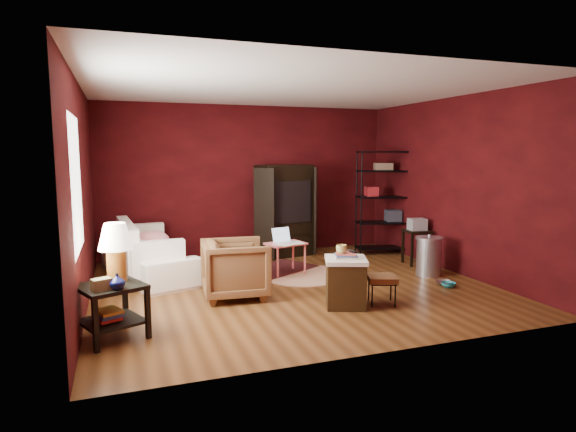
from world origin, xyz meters
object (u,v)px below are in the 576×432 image
at_px(sofa, 148,250).
at_px(hamper, 346,281).
at_px(laptop_desk, 285,246).
at_px(side_table, 113,269).
at_px(wire_shelving, 383,198).
at_px(armchair, 235,266).
at_px(tv_armoire, 285,209).

distance_m(sofa, hamper, 3.23).
bearing_deg(laptop_desk, side_table, -157.99).
bearing_deg(wire_shelving, hamper, -113.96).
xyz_separation_m(armchair, hamper, (1.21, -0.84, -0.10)).
bearing_deg(side_table, laptop_desk, 36.02).
distance_m(armchair, hamper, 1.48).
bearing_deg(laptop_desk, hamper, -98.27).
bearing_deg(sofa, tv_armoire, -89.36).
relative_size(laptop_desk, wire_shelving, 0.37).
bearing_deg(hamper, sofa, 134.06).
height_order(tv_armoire, wire_shelving, wire_shelving).
height_order(laptop_desk, tv_armoire, tv_armoire).
xyz_separation_m(sofa, hamper, (2.24, -2.32, -0.10)).
xyz_separation_m(hamper, laptop_desk, (-0.18, 1.79, 0.13)).
relative_size(hamper, laptop_desk, 0.97).
relative_size(sofa, hamper, 3.08).
height_order(sofa, laptop_desk, sofa).
bearing_deg(sofa, armchair, -161.74).
bearing_deg(sofa, wire_shelving, -101.79).
distance_m(armchair, side_table, 1.78).
relative_size(sofa, tv_armoire, 1.28).
bearing_deg(sofa, laptop_desk, -121.11).
relative_size(sofa, laptop_desk, 2.99).
height_order(side_table, wire_shelving, wire_shelving).
relative_size(armchair, wire_shelving, 0.43).
distance_m(armchair, laptop_desk, 1.40).
height_order(hamper, laptop_desk, laptop_desk).
bearing_deg(armchair, side_table, 125.90).
distance_m(side_table, laptop_desk, 3.16).
xyz_separation_m(sofa, side_table, (-0.48, -2.38, 0.29)).
bearing_deg(tv_armoire, side_table, -143.64).
distance_m(side_table, hamper, 2.75).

